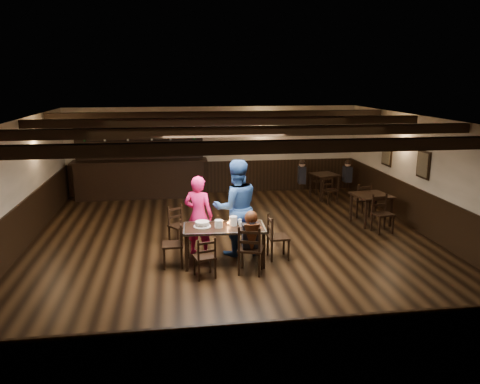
{
  "coord_description": "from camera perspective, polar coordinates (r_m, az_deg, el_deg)",
  "views": [
    {
      "loc": [
        -1.23,
        -9.46,
        3.55
      ],
      "look_at": [
        0.13,
        0.2,
        1.17
      ],
      "focal_mm": 35.0,
      "sensor_mm": 36.0,
      "label": 1
    }
  ],
  "objects": [
    {
      "name": "ground",
      "position": [
        10.18,
        -0.59,
        -6.68
      ],
      "size": [
        10.0,
        10.0,
        0.0
      ],
      "primitive_type": "plane",
      "color": "black",
      "rests_on": "ground"
    },
    {
      "name": "room_shell",
      "position": [
        9.74,
        -0.59,
        3.06
      ],
      "size": [
        9.02,
        10.02,
        2.71
      ],
      "color": "beige",
      "rests_on": "ground"
    },
    {
      "name": "dining_table",
      "position": [
        9.09,
        -1.95,
        -4.72
      ],
      "size": [
        1.61,
        0.86,
        0.75
      ],
      "color": "black",
      "rests_on": "ground"
    },
    {
      "name": "chair_near_left",
      "position": [
        8.51,
        -4.22,
        -7.63
      ],
      "size": [
        0.44,
        0.42,
        0.78
      ],
      "color": "black",
      "rests_on": "ground"
    },
    {
      "name": "chair_near_right",
      "position": [
        8.62,
        1.23,
        -6.64
      ],
      "size": [
        0.55,
        0.54,
        0.94
      ],
      "color": "black",
      "rests_on": "ground"
    },
    {
      "name": "chair_end_left",
      "position": [
        9.09,
        -7.75,
        -5.91
      ],
      "size": [
        0.4,
        0.42,
        0.88
      ],
      "color": "black",
      "rests_on": "ground"
    },
    {
      "name": "chair_end_right",
      "position": [
        9.4,
        4.22,
        -5.08
      ],
      "size": [
        0.41,
        0.43,
        0.9
      ],
      "color": "black",
      "rests_on": "ground"
    },
    {
      "name": "chair_far_pushed",
      "position": [
        10.3,
        -7.62,
        -3.62
      ],
      "size": [
        0.54,
        0.54,
        0.85
      ],
      "color": "black",
      "rests_on": "ground"
    },
    {
      "name": "woman_pink",
      "position": [
        9.56,
        -5.07,
        -2.88
      ],
      "size": [
        0.71,
        0.6,
        1.65
      ],
      "primitive_type": "imported",
      "rotation": [
        0.0,
        0.0,
        2.73
      ],
      "color": "#FF2D83",
      "rests_on": "ground"
    },
    {
      "name": "man_blue",
      "position": [
        9.5,
        -0.48,
        -1.91
      ],
      "size": [
        1.05,
        0.87,
        1.98
      ],
      "primitive_type": "imported",
      "rotation": [
        0.0,
        0.0,
        3.27
      ],
      "color": "navy",
      "rests_on": "ground"
    },
    {
      "name": "seated_person",
      "position": [
        8.59,
        1.35,
        -4.88
      ],
      "size": [
        0.32,
        0.48,
        0.77
      ],
      "color": "black",
      "rests_on": "ground"
    },
    {
      "name": "cake",
      "position": [
        9.09,
        -4.63,
        -3.94
      ],
      "size": [
        0.34,
        0.34,
        0.11
      ],
      "color": "white",
      "rests_on": "dining_table"
    },
    {
      "name": "plate_stack_a",
      "position": [
        9.01,
        -2.61,
        -3.88
      ],
      "size": [
        0.15,
        0.15,
        0.15
      ],
      "primitive_type": "cylinder",
      "color": "white",
      "rests_on": "dining_table"
    },
    {
      "name": "plate_stack_b",
      "position": [
        9.12,
        -0.82,
        -3.52
      ],
      "size": [
        0.15,
        0.15,
        0.18
      ],
      "primitive_type": "cylinder",
      "color": "white",
      "rests_on": "dining_table"
    },
    {
      "name": "tea_light",
      "position": [
        9.15,
        -1.46,
        -3.91
      ],
      "size": [
        0.06,
        0.06,
        0.06
      ],
      "color": "#A5A8AD",
      "rests_on": "dining_table"
    },
    {
      "name": "salt_shaker",
      "position": [
        9.04,
        0.08,
        -3.95
      ],
      "size": [
        0.04,
        0.04,
        0.1
      ],
      "primitive_type": "cylinder",
      "color": "silver",
      "rests_on": "dining_table"
    },
    {
      "name": "pepper_shaker",
      "position": [
        9.01,
        0.78,
        -4.09
      ],
      "size": [
        0.03,
        0.03,
        0.08
      ],
      "primitive_type": "cylinder",
      "color": "#A5A8AD",
      "rests_on": "dining_table"
    },
    {
      "name": "drink_glass",
      "position": [
        9.17,
        -0.03,
        -3.65
      ],
      "size": [
        0.07,
        0.07,
        0.11
      ],
      "primitive_type": "cylinder",
      "color": "silver",
      "rests_on": "dining_table"
    },
    {
      "name": "menu_red",
      "position": [
        9.04,
        1.52,
        -4.28
      ],
      "size": [
        0.34,
        0.25,
        0.0
      ],
      "primitive_type": "cube",
      "rotation": [
        0.0,
        0.0,
        0.07
      ],
      "color": "maroon",
      "rests_on": "dining_table"
    },
    {
      "name": "menu_blue",
      "position": [
        9.21,
        1.41,
        -3.93
      ],
      "size": [
        0.29,
        0.22,
        0.0
      ],
      "primitive_type": "cube",
      "rotation": [
        0.0,
        0.0,
        -0.08
      ],
      "color": "#0E1346",
      "rests_on": "dining_table"
    },
    {
      "name": "bar_counter",
      "position": [
        14.49,
        -12.01,
        2.2
      ],
      "size": [
        4.01,
        0.7,
        2.2
      ],
      "color": "black",
      "rests_on": "ground"
    },
    {
      "name": "back_table_a",
      "position": [
        12.01,
        15.73,
        -0.75
      ],
      "size": [
        0.95,
        0.95,
        0.75
      ],
      "color": "black",
      "rests_on": "ground"
    },
    {
      "name": "back_table_b",
      "position": [
        14.27,
        10.25,
        1.76
      ],
      "size": [
        0.87,
        0.87,
        0.75
      ],
      "color": "black",
      "rests_on": "ground"
    },
    {
      "name": "bg_patron_left",
      "position": [
        14.13,
        7.56,
        2.49
      ],
      "size": [
        0.25,
        0.37,
        0.71
      ],
      "color": "black",
      "rests_on": "ground"
    },
    {
      "name": "bg_patron_right",
      "position": [
        14.55,
        12.96,
        2.5
      ],
      "size": [
        0.21,
        0.33,
        0.67
      ],
      "color": "black",
      "rests_on": "ground"
    }
  ]
}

